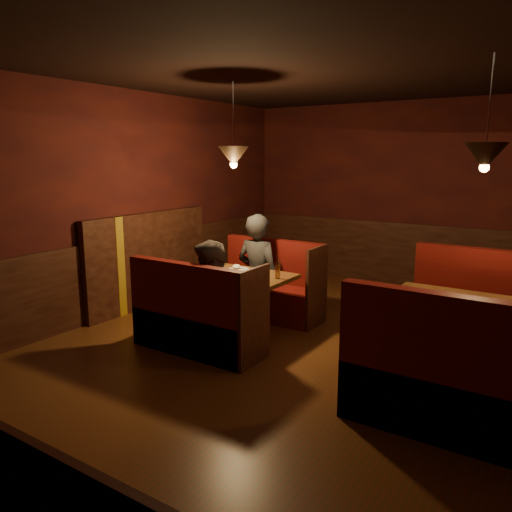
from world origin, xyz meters
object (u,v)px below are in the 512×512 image
Objects in this scene: main_bench_far at (270,292)px; second_table at (470,326)px; second_bench_near at (450,390)px; diner_a at (258,252)px; main_bench_near at (196,324)px; second_bench_far at (488,326)px; main_table at (236,287)px; diner_b at (212,282)px.

main_bench_far is 2.73m from second_table.
second_bench_near is 3.20m from diner_a.
second_table is 0.90× the size of second_bench_near.
main_bench_near is 3.01m from second_bench_far.
diner_a is (-2.73, -0.10, 0.49)m from second_bench_far.
second_bench_near is at bearing -20.00° from main_table.
second_table is 0.84× the size of diner_a.
diner_b is at bearing -76.42° from main_table.
main_bench_near is 1.50m from diner_a.
second_bench_near is at bearing -87.80° from second_table.
main_bench_far is 2.61m from second_bench_far.
second_bench_far is (0.03, 0.85, -0.24)m from second_table.
second_bench_near is (0.00, -1.70, 0.00)m from second_bench_far.
main_bench_far is (0.02, 0.75, -0.23)m from main_table.
diner_a is at bearing 98.96° from main_table.
main_bench_far is 1.50m from main_bench_near.
diner_b is (-2.44, -0.54, 0.18)m from second_table.
diner_a is at bearing 94.80° from main_bench_near.
diner_b is (-2.47, 0.31, 0.41)m from second_bench_near.
second_bench_far and second_bench_near have the same top height.
main_bench_near is at bearing -88.78° from main_table.
main_table is 2.80m from second_bench_near.
second_bench_far is 2.86m from diner_b.
main_bench_near is 0.93× the size of second_bench_near.
main_table is 0.91× the size of main_bench_near.
second_table is at bearing 14.04° from main_bench_near.
second_table is at bearing -92.20° from second_bench_far.
main_table reaches higher than second_table.
diner_a is at bearing -136.59° from main_bench_far.
diner_a reaches higher than diner_b.
main_bench_far is at bearing -133.77° from diner_a.
main_bench_far is 0.93× the size of second_bench_far.
main_bench_near is at bearing -90.00° from main_bench_far.
second_bench_far is at bearing 45.84° from diner_b.
second_bench_far is 1.00× the size of second_bench_near.
second_bench_far is 0.93× the size of diner_a.
second_bench_near reaches higher than main_bench_far.
main_table is 0.91× the size of main_bench_far.
main_table is 0.84× the size of second_bench_far.
main_table is 0.70m from diner_b.
main_bench_near is (0.02, -0.75, -0.23)m from main_table.
main_bench_far reaches higher than main_table.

